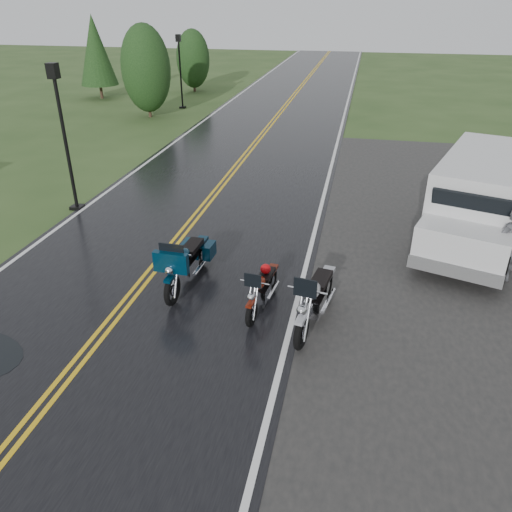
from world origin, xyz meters
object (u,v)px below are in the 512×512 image
at_px(motorcycle_silver, 302,319).
at_px(van_white, 428,220).
at_px(lamp_post_near_left, 65,140).
at_px(motorcycle_teal, 171,278).
at_px(person_at_van, 507,247).
at_px(lamp_post_far_left, 180,72).
at_px(motorcycle_red, 251,304).

height_order(motorcycle_silver, van_white, van_white).
relative_size(motorcycle_silver, van_white, 0.40).
relative_size(motorcycle_silver, lamp_post_near_left, 0.55).
height_order(motorcycle_teal, van_white, van_white).
relative_size(van_white, person_at_van, 3.21).
bearing_deg(person_at_van, motorcycle_silver, 6.84).
height_order(motorcycle_teal, motorcycle_silver, motorcycle_silver).
relative_size(motorcycle_teal, lamp_post_near_left, 0.54).
height_order(motorcycle_silver, person_at_van, person_at_van).
bearing_deg(motorcycle_teal, lamp_post_near_left, 139.22).
bearing_deg(motorcycle_silver, lamp_post_far_left, 124.74).
bearing_deg(motorcycle_teal, motorcycle_red, -9.95).
bearing_deg(van_white, motorcycle_teal, -131.22).
xyz_separation_m(motorcycle_red, van_white, (3.75, 3.76, 0.64)).
height_order(person_at_van, lamp_post_far_left, lamp_post_far_left).
xyz_separation_m(motorcycle_silver, van_white, (2.64, 4.30, 0.49)).
xyz_separation_m(lamp_post_near_left, lamp_post_far_left, (-2.13, 16.48, -0.15)).
bearing_deg(motorcycle_teal, lamp_post_far_left, 111.43).
distance_m(motorcycle_teal, van_white, 6.58).
xyz_separation_m(van_white, person_at_van, (1.78, -0.67, -0.25)).
xyz_separation_m(motorcycle_red, person_at_van, (5.53, 3.09, 0.38)).
relative_size(person_at_van, lamp_post_near_left, 0.42).
xyz_separation_m(motorcycle_teal, lamp_post_far_left, (-7.28, 21.35, 1.41)).
bearing_deg(lamp_post_far_left, person_at_van, -51.77).
height_order(person_at_van, lamp_post_near_left, lamp_post_near_left).
bearing_deg(motorcycle_silver, person_at_van, 49.35).
distance_m(motorcycle_red, motorcycle_teal, 1.95).
bearing_deg(person_at_van, motorcycle_teal, -12.80).
relative_size(van_white, lamp_post_near_left, 1.36).
height_order(lamp_post_near_left, lamp_post_far_left, lamp_post_near_left).
relative_size(motorcycle_red, motorcycle_silver, 0.80).
bearing_deg(person_at_van, lamp_post_near_left, -42.47).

